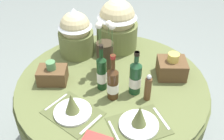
{
  "coord_description": "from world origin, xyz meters",
  "views": [
    {
      "loc": [
        0.02,
        -1.47,
        1.98
      ],
      "look_at": [
        0.0,
        0.03,
        0.83
      ],
      "focal_mm": 42.37,
      "sensor_mm": 36.0,
      "label": 1
    }
  ],
  "objects_px": {
    "place_setting_left": "(72,108)",
    "gift_tub_back_left": "(75,31)",
    "flower_vase": "(105,55)",
    "gift_tub_back_centre": "(117,21)",
    "wine_bottle_left": "(135,77)",
    "woven_basket_side_left": "(52,75)",
    "dining_table": "(112,95)",
    "woven_basket_side_right": "(172,67)",
    "wine_bottle_centre": "(102,73)",
    "pepper_mill": "(148,88)",
    "place_setting_right": "(139,121)",
    "wine_bottle_right": "(113,83)"
  },
  "relations": [
    {
      "from": "place_setting_right",
      "to": "gift_tub_back_centre",
      "type": "relative_size",
      "value": 0.88
    },
    {
      "from": "flower_vase",
      "to": "woven_basket_side_right",
      "type": "distance_m",
      "value": 0.5
    },
    {
      "from": "woven_basket_side_left",
      "to": "woven_basket_side_right",
      "type": "height_order",
      "value": "woven_basket_side_right"
    },
    {
      "from": "wine_bottle_left",
      "to": "gift_tub_back_left",
      "type": "height_order",
      "value": "gift_tub_back_left"
    },
    {
      "from": "place_setting_left",
      "to": "pepper_mill",
      "type": "bearing_deg",
      "value": 16.16
    },
    {
      "from": "pepper_mill",
      "to": "gift_tub_back_centre",
      "type": "distance_m",
      "value": 0.7
    },
    {
      "from": "place_setting_right",
      "to": "wine_bottle_left",
      "type": "height_order",
      "value": "wine_bottle_left"
    },
    {
      "from": "wine_bottle_left",
      "to": "gift_tub_back_centre",
      "type": "bearing_deg",
      "value": 101.71
    },
    {
      "from": "place_setting_left",
      "to": "wine_bottle_centre",
      "type": "bearing_deg",
      "value": 54.82
    },
    {
      "from": "gift_tub_back_centre",
      "to": "wine_bottle_left",
      "type": "bearing_deg",
      "value": -78.29
    },
    {
      "from": "flower_vase",
      "to": "dining_table",
      "type": "bearing_deg",
      "value": -66.97
    },
    {
      "from": "wine_bottle_right",
      "to": "gift_tub_back_left",
      "type": "xyz_separation_m",
      "value": [
        -0.3,
        0.54,
        0.09
      ]
    },
    {
      "from": "wine_bottle_centre",
      "to": "gift_tub_back_centre",
      "type": "xyz_separation_m",
      "value": [
        0.1,
        0.55,
        0.11
      ]
    },
    {
      "from": "place_setting_left",
      "to": "gift_tub_back_centre",
      "type": "relative_size",
      "value": 0.92
    },
    {
      "from": "wine_bottle_left",
      "to": "wine_bottle_centre",
      "type": "relative_size",
      "value": 0.93
    },
    {
      "from": "gift_tub_back_left",
      "to": "wine_bottle_centre",
      "type": "bearing_deg",
      "value": -62.87
    },
    {
      "from": "wine_bottle_right",
      "to": "gift_tub_back_centre",
      "type": "xyz_separation_m",
      "value": [
        0.03,
        0.64,
        0.12
      ]
    },
    {
      "from": "flower_vase",
      "to": "gift_tub_back_centre",
      "type": "distance_m",
      "value": 0.38
    },
    {
      "from": "pepper_mill",
      "to": "woven_basket_side_right",
      "type": "distance_m",
      "value": 0.33
    },
    {
      "from": "woven_basket_side_left",
      "to": "gift_tub_back_left",
      "type": "bearing_deg",
      "value": 70.86
    },
    {
      "from": "gift_tub_back_left",
      "to": "woven_basket_side_left",
      "type": "xyz_separation_m",
      "value": [
        -0.13,
        -0.38,
        -0.15
      ]
    },
    {
      "from": "place_setting_left",
      "to": "woven_basket_side_right",
      "type": "xyz_separation_m",
      "value": [
        0.68,
        0.4,
        0.03
      ]
    },
    {
      "from": "pepper_mill",
      "to": "gift_tub_back_left",
      "type": "distance_m",
      "value": 0.77
    },
    {
      "from": "gift_tub_back_left",
      "to": "flower_vase",
      "type": "bearing_deg",
      "value": -46.1
    },
    {
      "from": "wine_bottle_left",
      "to": "dining_table",
      "type": "bearing_deg",
      "value": 145.8
    },
    {
      "from": "dining_table",
      "to": "woven_basket_side_right",
      "type": "distance_m",
      "value": 0.49
    },
    {
      "from": "wine_bottle_right",
      "to": "woven_basket_side_left",
      "type": "height_order",
      "value": "wine_bottle_right"
    },
    {
      "from": "place_setting_left",
      "to": "dining_table",
      "type": "bearing_deg",
      "value": 52.37
    },
    {
      "from": "flower_vase",
      "to": "woven_basket_side_left",
      "type": "xyz_separation_m",
      "value": [
        -0.37,
        -0.12,
        -0.09
      ]
    },
    {
      "from": "wine_bottle_right",
      "to": "woven_basket_side_left",
      "type": "xyz_separation_m",
      "value": [
        -0.43,
        0.16,
        -0.06
      ]
    },
    {
      "from": "gift_tub_back_left",
      "to": "woven_basket_side_right",
      "type": "distance_m",
      "value": 0.8
    },
    {
      "from": "pepper_mill",
      "to": "woven_basket_side_left",
      "type": "bearing_deg",
      "value": 165.3
    },
    {
      "from": "flower_vase",
      "to": "pepper_mill",
      "type": "distance_m",
      "value": 0.42
    },
    {
      "from": "place_setting_right",
      "to": "gift_tub_back_centre",
      "type": "xyz_separation_m",
      "value": [
        -0.13,
        0.89,
        0.2
      ]
    },
    {
      "from": "place_setting_right",
      "to": "pepper_mill",
      "type": "distance_m",
      "value": 0.25
    },
    {
      "from": "wine_bottle_right",
      "to": "woven_basket_side_left",
      "type": "relative_size",
      "value": 1.67
    },
    {
      "from": "dining_table",
      "to": "pepper_mill",
      "type": "xyz_separation_m",
      "value": [
        0.24,
        -0.18,
        0.23
      ]
    },
    {
      "from": "wine_bottle_left",
      "to": "place_setting_left",
      "type": "bearing_deg",
      "value": -152.5
    },
    {
      "from": "place_setting_right",
      "to": "flower_vase",
      "type": "relative_size",
      "value": 0.95
    },
    {
      "from": "woven_basket_side_left",
      "to": "woven_basket_side_right",
      "type": "xyz_separation_m",
      "value": [
        0.86,
        0.08,
        0.01
      ]
    },
    {
      "from": "gift_tub_back_centre",
      "to": "woven_basket_side_right",
      "type": "height_order",
      "value": "gift_tub_back_centre"
    },
    {
      "from": "gift_tub_back_centre",
      "to": "woven_basket_side_left",
      "type": "relative_size",
      "value": 2.3
    },
    {
      "from": "place_setting_left",
      "to": "gift_tub_back_left",
      "type": "distance_m",
      "value": 0.71
    },
    {
      "from": "place_setting_left",
      "to": "flower_vase",
      "type": "relative_size",
      "value": 0.99
    },
    {
      "from": "dining_table",
      "to": "wine_bottle_right",
      "type": "relative_size",
      "value": 4.14
    },
    {
      "from": "gift_tub_back_left",
      "to": "woven_basket_side_left",
      "type": "height_order",
      "value": "gift_tub_back_left"
    },
    {
      "from": "dining_table",
      "to": "woven_basket_side_left",
      "type": "xyz_separation_m",
      "value": [
        -0.43,
        -0.0,
        0.2
      ]
    },
    {
      "from": "woven_basket_side_right",
      "to": "flower_vase",
      "type": "bearing_deg",
      "value": 175.05
    },
    {
      "from": "wine_bottle_right",
      "to": "place_setting_right",
      "type": "bearing_deg",
      "value": -57.87
    },
    {
      "from": "wine_bottle_centre",
      "to": "gift_tub_back_centre",
      "type": "bearing_deg",
      "value": 79.2
    }
  ]
}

